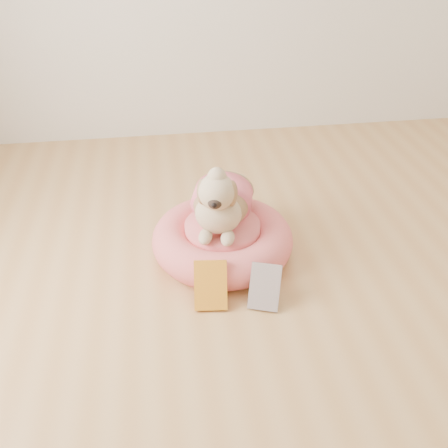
{
  "coord_description": "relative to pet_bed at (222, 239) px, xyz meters",
  "views": [
    {
      "loc": [
        -0.54,
        -1.16,
        1.46
      ],
      "look_at": [
        -0.26,
        0.72,
        0.2
      ],
      "focal_mm": 40.0,
      "sensor_mm": 36.0,
      "label": 1
    }
  ],
  "objects": [
    {
      "name": "book_yellow",
      "position": [
        -0.1,
        -0.34,
        0.01
      ],
      "size": [
        0.15,
        0.15,
        0.19
      ],
      "primitive_type": "cube",
      "rotation": [
        -0.54,
        0.0,
        -0.12
      ],
      "color": "yellow",
      "rests_on": "floor"
    },
    {
      "name": "floor",
      "position": [
        0.26,
        -0.77,
        -0.08
      ],
      "size": [
        4.5,
        4.5,
        0.0
      ],
      "primitive_type": "plane",
      "color": "tan",
      "rests_on": "ground"
    },
    {
      "name": "book_white",
      "position": [
        0.13,
        -0.37,
        0.0
      ],
      "size": [
        0.16,
        0.16,
        0.17
      ],
      "primitive_type": "cube",
      "rotation": [
        -0.61,
        0.0,
        -0.34
      ],
      "color": "white",
      "rests_on": "floor"
    },
    {
      "name": "pet_bed",
      "position": [
        0.0,
        0.0,
        0.0
      ],
      "size": [
        0.67,
        0.67,
        0.17
      ],
      "color": "#FF6D63",
      "rests_on": "floor"
    },
    {
      "name": "dog",
      "position": [
        -0.0,
        0.01,
        0.27
      ],
      "size": [
        0.46,
        0.56,
        0.36
      ],
      "primitive_type": null,
      "rotation": [
        0.0,
        0.0,
        -0.26
      ],
      "color": "brown",
      "rests_on": "pet_bed"
    }
  ]
}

